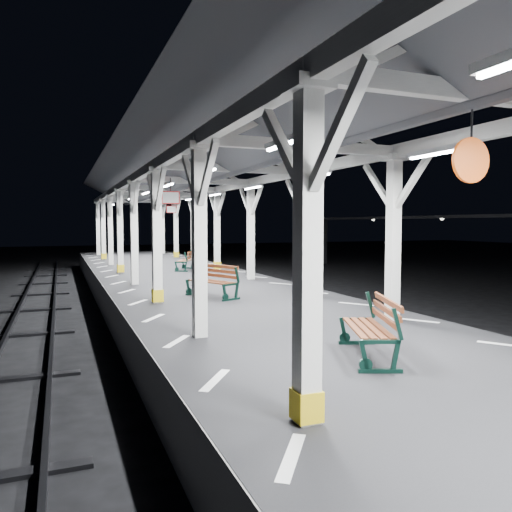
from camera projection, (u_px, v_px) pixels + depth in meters
ground at (263, 354)px, 11.27m from camera, size 120.00×120.00×0.00m
platform at (263, 333)px, 11.24m from camera, size 6.00×50.00×1.00m
hazard_stripes_left at (154, 318)px, 10.31m from camera, size 1.00×48.00×0.01m
hazard_stripes_right at (356, 304)px, 12.10m from camera, size 1.00×48.00×0.01m
track_left at (19, 376)px, 9.44m from camera, size 2.20×60.00×0.16m
track_right at (439, 333)px, 13.10m from camera, size 2.20×60.00×0.16m
canopy at (263, 151)px, 10.96m from camera, size 5.40×49.00×4.65m
bench_near at (374, 326)px, 7.26m from camera, size 1.13×1.71×0.87m
bench_mid at (215, 280)px, 13.25m from camera, size 1.14×1.68×0.86m
bench_far at (187, 260)px, 20.91m from camera, size 1.11×1.59×0.81m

